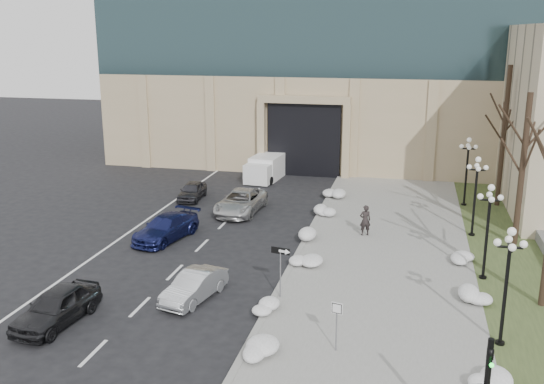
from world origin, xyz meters
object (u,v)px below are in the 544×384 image
at_px(car_d, 241,202).
at_px(box_truck, 268,167).
at_px(pedestrian, 365,220).
at_px(lamppost_d, 467,162).
at_px(car_a, 56,307).
at_px(car_e, 192,191).
at_px(keep_sign, 337,316).
at_px(lamppost_b, 488,219).
at_px(lamppost_c, 476,186).
at_px(car_b, 194,286).
at_px(lamppost_a, 508,271).
at_px(car_c, 166,228).
at_px(one_way_sign, 283,257).

relative_size(car_d, box_truck, 0.87).
xyz_separation_m(pedestrian, lamppost_d, (6.07, 7.96, 2.05)).
height_order(car_d, lamppost_d, lamppost_d).
relative_size(car_a, car_e, 1.20).
bearing_deg(pedestrian, box_truck, -75.33).
relative_size(car_a, car_d, 0.82).
distance_m(box_truck, keep_sign, 27.86).
bearing_deg(lamppost_b, lamppost_c, 90.00).
bearing_deg(car_b, lamppost_c, 55.64).
bearing_deg(car_a, lamppost_d, 57.37).
xyz_separation_m(keep_sign, lamppost_a, (6.01, 1.95, 1.57)).
bearing_deg(car_c, one_way_sign, -24.47).
bearing_deg(lamppost_d, car_d, -161.29).
bearing_deg(car_c, keep_sign, -29.92).
distance_m(keep_sign, lamppost_d, 22.33).
xyz_separation_m(car_a, car_d, (3.00, 16.76, -0.01)).
xyz_separation_m(car_d, lamppost_b, (14.42, -8.12, 2.34)).
relative_size(car_d, one_way_sign, 2.16).
height_order(car_a, pedestrian, pedestrian).
bearing_deg(lamppost_c, keep_sign, -111.91).
distance_m(one_way_sign, keep_sign, 5.00).
bearing_deg(car_d, lamppost_a, -42.84).
bearing_deg(car_e, car_b, -73.38).
height_order(car_d, keep_sign, keep_sign).
bearing_deg(keep_sign, box_truck, 122.79).
distance_m(car_a, keep_sign, 11.44).
xyz_separation_m(car_c, lamppost_a, (17.14, -8.53, 2.37)).
height_order(pedestrian, one_way_sign, one_way_sign).
bearing_deg(car_c, car_a, -78.21).
distance_m(box_truck, one_way_sign, 23.16).
relative_size(pedestrian, lamppost_a, 0.38).
distance_m(car_b, pedestrian, 12.24).
bearing_deg(box_truck, keep_sign, -65.81).
relative_size(car_a, car_b, 1.13).
xyz_separation_m(car_a, one_way_sign, (8.55, 4.26, 1.28)).
height_order(car_e, pedestrian, pedestrian).
height_order(box_truck, lamppost_c, lamppost_c).
xyz_separation_m(car_a, car_c, (0.29, 10.67, -0.04)).
height_order(pedestrian, lamppost_d, lamppost_d).
bearing_deg(car_b, lamppost_d, 68.07).
bearing_deg(keep_sign, one_way_sign, 139.24).
xyz_separation_m(car_d, lamppost_c, (14.42, -1.62, 2.34)).
distance_m(car_a, lamppost_d, 27.89).
height_order(one_way_sign, keep_sign, one_way_sign).
height_order(car_a, car_c, car_a).
height_order(lamppost_b, lamppost_c, same).
height_order(one_way_sign, lamppost_a, lamppost_a).
distance_m(lamppost_a, lamppost_d, 19.50).
bearing_deg(pedestrian, keep_sign, 70.27).
height_order(car_c, lamppost_a, lamppost_a).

